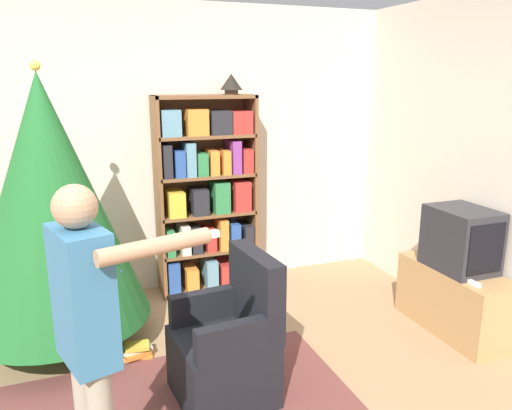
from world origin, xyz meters
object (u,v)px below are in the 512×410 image
Objects in this scene: television at (461,239)px; christmas_tree at (49,202)px; standing_person at (89,331)px; bookshelf at (207,195)px; table_lamp at (231,83)px; armchair at (229,348)px.

christmas_tree is (-2.90, 0.85, 0.35)m from television.
standing_person is (-2.73, -0.80, 0.16)m from television.
bookshelf is 9.02× the size of table_lamp.
standing_person is 2.85m from table_lamp.
television is at bearing -16.39° from christmas_tree.
television is at bearing 89.92° from armchair.
armchair is 2.36m from table_lamp.
table_lamp reaches higher than standing_person.
television is 3.04m from christmas_tree.
table_lamp reaches higher than bookshelf.
bookshelf reaches higher than standing_person.
bookshelf is 1.02m from table_lamp.
christmas_tree is 1.86m from table_lamp.
television reaches higher than armchair.
christmas_tree is at bearing -141.67° from armchair.
bookshelf is at bearing 163.45° from armchair.
table_lamp is (1.55, 0.63, 0.80)m from christmas_tree.
bookshelf is at bearing 25.47° from christmas_tree.
christmas_tree is at bearing -157.87° from table_lamp.
table_lamp is at bearing 1.94° from bookshelf.
television is 0.32× the size of standing_person.
table_lamp is (-1.35, 1.48, 1.15)m from television.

